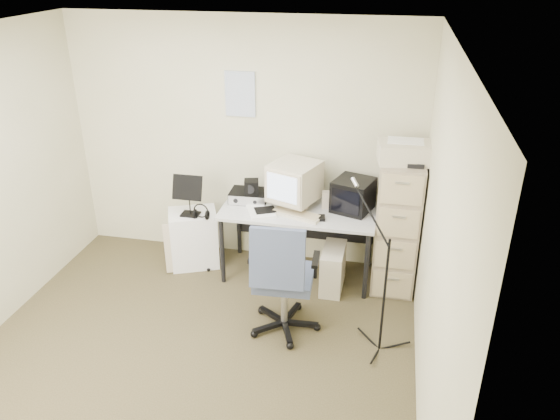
% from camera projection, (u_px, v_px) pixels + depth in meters
% --- Properties ---
extents(floor, '(3.60, 3.60, 0.01)m').
position_uv_depth(floor, '(191.00, 358.00, 4.46)').
color(floor, '#372E18').
rests_on(floor, ground).
extents(ceiling, '(3.60, 3.60, 0.01)m').
position_uv_depth(ceiling, '(162.00, 41.00, 3.38)').
color(ceiling, white).
rests_on(ceiling, ground).
extents(wall_back, '(3.60, 0.02, 2.50)m').
position_uv_depth(wall_back, '(244.00, 143.00, 5.51)').
color(wall_back, beige).
rests_on(wall_back, ground).
extents(wall_front, '(3.60, 0.02, 2.50)m').
position_uv_depth(wall_front, '(23.00, 406.00, 2.33)').
color(wall_front, beige).
rests_on(wall_front, ground).
extents(wall_right, '(0.02, 3.60, 2.50)m').
position_uv_depth(wall_right, '(436.00, 246.00, 3.59)').
color(wall_right, beige).
rests_on(wall_right, ground).
extents(wall_calendar, '(0.30, 0.02, 0.44)m').
position_uv_depth(wall_calendar, '(240.00, 94.00, 5.29)').
color(wall_calendar, white).
rests_on(wall_calendar, wall_back).
extents(filing_cabinet, '(0.40, 0.60, 1.30)m').
position_uv_depth(filing_cabinet, '(397.00, 224.00, 5.19)').
color(filing_cabinet, gray).
rests_on(filing_cabinet, floor).
extents(printer, '(0.50, 0.37, 0.18)m').
position_uv_depth(printer, '(405.00, 152.00, 4.84)').
color(printer, '#BBB28D').
rests_on(printer, filing_cabinet).
extents(desk, '(1.50, 0.70, 0.73)m').
position_uv_depth(desk, '(298.00, 242.00, 5.46)').
color(desk, silver).
rests_on(desk, floor).
extents(crt_monitor, '(0.54, 0.55, 0.45)m').
position_uv_depth(crt_monitor, '(295.00, 185.00, 5.27)').
color(crt_monitor, '#BBB28D').
rests_on(crt_monitor, desk).
extents(crt_tv, '(0.44, 0.45, 0.31)m').
position_uv_depth(crt_tv, '(353.00, 195.00, 5.24)').
color(crt_tv, black).
rests_on(crt_tv, desk).
extents(desk_speaker, '(0.10, 0.10, 0.17)m').
position_uv_depth(desk_speaker, '(327.00, 200.00, 5.31)').
color(desk_speaker, beige).
rests_on(desk_speaker, desk).
extents(keyboard, '(0.53, 0.32, 0.03)m').
position_uv_depth(keyboard, '(296.00, 214.00, 5.18)').
color(keyboard, '#BBB28D').
rests_on(keyboard, desk).
extents(mouse, '(0.08, 0.11, 0.03)m').
position_uv_depth(mouse, '(322.00, 218.00, 5.11)').
color(mouse, black).
rests_on(mouse, desk).
extents(radio_receiver, '(0.39, 0.28, 0.11)m').
position_uv_depth(radio_receiver, '(249.00, 196.00, 5.47)').
color(radio_receiver, black).
rests_on(radio_receiver, desk).
extents(radio_speaker, '(0.17, 0.16, 0.14)m').
position_uv_depth(radio_speaker, '(251.00, 187.00, 5.37)').
color(radio_speaker, black).
rests_on(radio_speaker, radio_receiver).
extents(papers, '(0.35, 0.40, 0.02)m').
position_uv_depth(papers, '(261.00, 211.00, 5.25)').
color(papers, white).
rests_on(papers, desk).
extents(pc_tower, '(0.21, 0.46, 0.43)m').
position_uv_depth(pc_tower, '(333.00, 268.00, 5.30)').
color(pc_tower, '#BBB28D').
rests_on(pc_tower, floor).
extents(office_chair, '(0.66, 0.66, 1.08)m').
position_uv_depth(office_chair, '(284.00, 275.00, 4.58)').
color(office_chair, '#414B6D').
rests_on(office_chair, floor).
extents(side_cart, '(0.59, 0.54, 0.59)m').
position_uv_depth(side_cart, '(194.00, 238.00, 5.69)').
color(side_cart, white).
rests_on(side_cart, floor).
extents(music_stand, '(0.33, 0.23, 0.44)m').
position_uv_depth(music_stand, '(189.00, 195.00, 5.42)').
color(music_stand, black).
rests_on(music_stand, side_cart).
extents(headphones, '(0.19, 0.19, 0.03)m').
position_uv_depth(headphones, '(201.00, 214.00, 5.41)').
color(headphones, black).
rests_on(headphones, side_cart).
extents(mic_stand, '(0.03, 0.03, 1.36)m').
position_uv_depth(mic_stand, '(386.00, 279.00, 4.27)').
color(mic_stand, black).
rests_on(mic_stand, floor).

